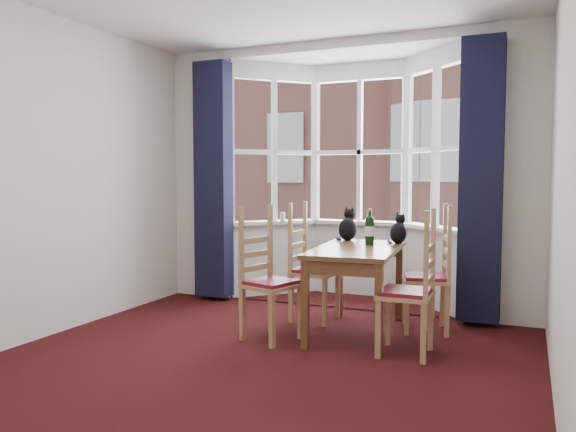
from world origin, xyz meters
The scene contains 19 objects.
floor centered at (0.00, 0.00, 0.00)m, with size 4.50×4.50×0.00m, color black.
wall_left centered at (-2.00, 0.00, 1.40)m, with size 4.50×4.50×0.00m, color silver.
wall_right centered at (2.00, 0.00, 1.40)m, with size 4.50×4.50×0.00m, color silver.
wall_back_pier_left centered at (-1.65, 2.25, 1.40)m, with size 0.70×0.12×2.80m, color silver.
wall_back_pier_right centered at (1.65, 2.25, 1.40)m, with size 0.70×0.12×2.80m, color silver.
bay_window centered at (0.00, 2.75, 1.40)m, with size 2.76×0.94×2.80m.
curtain_left centered at (-1.42, 2.07, 1.35)m, with size 0.38×0.22×2.60m, color black.
curtain_right centered at (1.42, 2.07, 1.35)m, with size 0.38×0.22×2.60m, color black.
dining_table centered at (0.44, 1.39, 0.66)m, with size 0.79×1.35×0.77m.
chair_left_near centered at (-0.25, 0.92, 0.47)m, with size 0.51×0.52×0.92m.
chair_left_far centered at (-0.14, 1.65, 0.47)m, with size 0.41×0.43×0.92m.
chair_right_near centered at (1.06, 0.95, 0.47)m, with size 0.41×0.43×0.92m.
chair_right_far centered at (1.09, 1.71, 0.47)m, with size 0.49×0.50×0.92m.
cat_left centered at (0.20, 1.91, 0.89)m, with size 0.19×0.26×0.33m.
cat_right centered at (0.71, 1.84, 0.88)m, with size 0.16×0.22×0.29m.
wine_bottle centered at (0.49, 1.64, 0.91)m, with size 0.08×0.08×0.33m.
candle_tall centered at (-0.81, 2.60, 0.92)m, with size 0.06×0.06×0.10m, color white.
street centered at (0.00, 32.25, -6.00)m, with size 80.00×80.00×0.00m, color #333335.
tenement_building centered at (0.00, 14.01, 1.60)m, with size 18.40×7.80×15.20m.
Camera 1 is at (1.82, -3.37, 1.39)m, focal length 35.00 mm.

